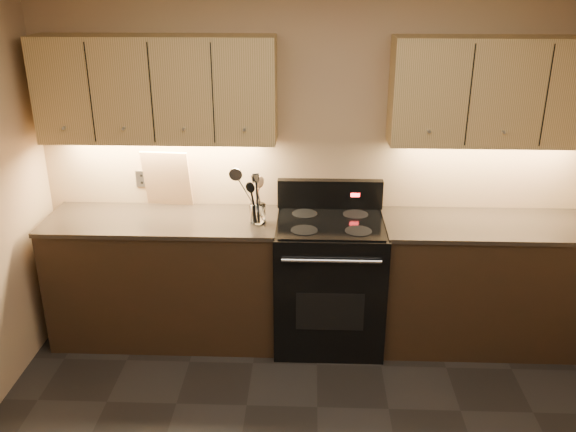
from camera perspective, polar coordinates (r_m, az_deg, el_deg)
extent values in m
cube|color=tan|center=(4.38, 2.97, 5.54)|extent=(4.00, 0.04, 2.60)
cube|color=black|center=(4.54, -11.29, -5.83)|extent=(1.60, 0.60, 0.90)
cube|color=#3D3227|center=(4.35, -11.73, -0.40)|extent=(1.62, 0.62, 0.03)
cube|color=black|center=(4.59, 17.76, -6.17)|extent=(1.44, 0.60, 0.90)
cube|color=#3D3227|center=(4.40, 18.45, -0.81)|extent=(1.46, 0.62, 0.03)
cube|color=black|center=(4.40, 3.85, -6.24)|extent=(0.76, 0.65, 0.92)
cube|color=black|center=(4.20, 4.01, -0.64)|extent=(0.70, 0.60, 0.01)
cube|color=black|center=(4.43, 3.95, 2.03)|extent=(0.76, 0.07, 0.22)
cube|color=red|center=(4.40, 6.31, 1.96)|extent=(0.06, 0.00, 0.03)
cylinder|color=silver|center=(3.94, 4.09, -4.21)|extent=(0.65, 0.02, 0.02)
cube|color=black|center=(4.14, 3.94, -8.94)|extent=(0.46, 0.00, 0.28)
cylinder|color=black|center=(4.06, 1.53, -1.32)|extent=(0.18, 0.18, 0.00)
cylinder|color=black|center=(4.07, 6.60, -1.39)|extent=(0.18, 0.18, 0.00)
cylinder|color=black|center=(4.33, 1.58, 0.24)|extent=(0.18, 0.18, 0.00)
cylinder|color=black|center=(4.35, 6.33, 0.17)|extent=(0.18, 0.18, 0.00)
cube|color=tan|center=(4.25, -12.19, 11.50)|extent=(1.60, 0.30, 0.70)
cube|color=tan|center=(4.30, 19.34, 10.91)|extent=(1.44, 0.30, 0.70)
cube|color=#B2B5BA|center=(4.60, -13.52, 3.40)|extent=(0.08, 0.01, 0.12)
cylinder|color=white|center=(4.16, -2.85, 0.25)|extent=(0.14, 0.14, 0.14)
cylinder|color=white|center=(4.19, -2.84, -0.50)|extent=(0.11, 0.11, 0.02)
cube|color=tan|center=(4.49, -11.25, 3.44)|extent=(0.35, 0.14, 0.43)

